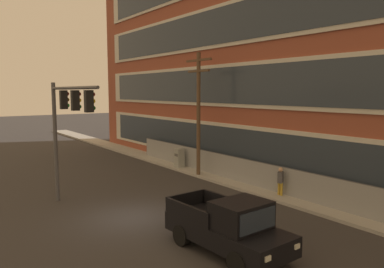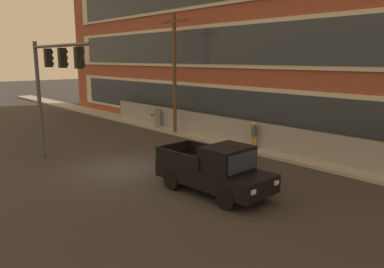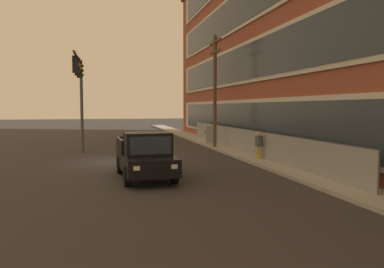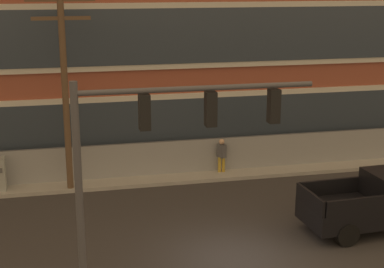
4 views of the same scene
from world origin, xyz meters
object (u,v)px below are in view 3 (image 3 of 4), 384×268
at_px(traffic_signal_mast, 80,83).
at_px(utility_pole_near_corner, 215,86).
at_px(electrical_cabinet, 208,136).
at_px(pedestrian_near_cabinet, 259,144).
at_px(pickup_truck_black, 145,157).

xyz_separation_m(traffic_signal_mast, utility_pole_near_corner, (-2.13, 9.38, 0.07)).
bearing_deg(traffic_signal_mast, utility_pole_near_corner, 102.83).
bearing_deg(electrical_cabinet, pedestrian_near_cabinet, 1.60).
xyz_separation_m(traffic_signal_mast, electrical_cabinet, (-5.00, 9.72, -3.80)).
height_order(traffic_signal_mast, utility_pole_near_corner, utility_pole_near_corner).
distance_m(traffic_signal_mast, utility_pole_near_corner, 9.62).
bearing_deg(electrical_cabinet, utility_pole_near_corner, -6.73).
bearing_deg(pickup_truck_black, electrical_cabinet, 153.55).
distance_m(utility_pole_near_corner, electrical_cabinet, 4.82).
xyz_separation_m(traffic_signal_mast, pedestrian_near_cabinet, (4.54, 9.98, -3.60)).
relative_size(pickup_truck_black, utility_pole_near_corner, 0.61).
xyz_separation_m(pickup_truck_black, pedestrian_near_cabinet, (-3.69, 6.85, 0.02)).
bearing_deg(pedestrian_near_cabinet, electrical_cabinet, -178.40).
distance_m(pickup_truck_black, utility_pole_near_corner, 12.65).
bearing_deg(utility_pole_near_corner, traffic_signal_mast, -77.17).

